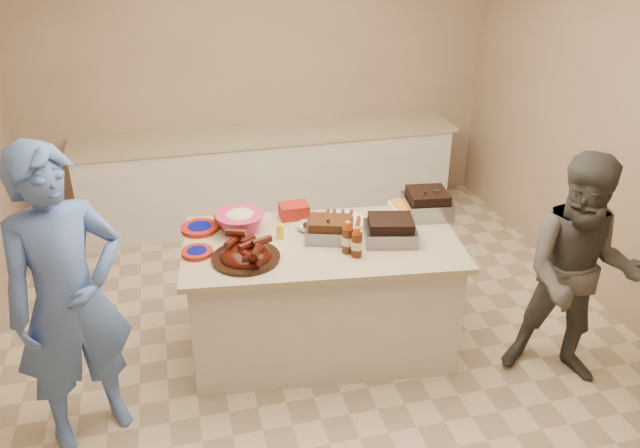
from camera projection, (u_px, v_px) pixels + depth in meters
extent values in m
cube|color=#47230F|center=(329.00, 239.00, 4.08)|extent=(0.36, 0.31, 0.09)
cube|color=black|center=(390.00, 240.00, 4.07)|extent=(0.38, 0.34, 0.10)
cube|color=gray|center=(426.00, 214.00, 4.41)|extent=(0.35, 0.35, 0.12)
cylinder|color=silver|center=(342.00, 222.00, 4.30)|extent=(0.41, 0.41, 0.05)
cube|color=orange|center=(413.00, 213.00, 4.43)|extent=(0.31, 0.23, 0.08)
cylinder|color=#421C0B|center=(356.00, 256.00, 3.88)|extent=(0.08, 0.08, 0.20)
cylinder|color=#421C0B|center=(347.00, 252.00, 3.93)|extent=(0.08, 0.08, 0.21)
cylinder|color=yellow|center=(280.00, 238.00, 4.09)|extent=(0.05, 0.05, 0.13)
imported|color=silver|center=(309.00, 230.00, 4.19)|extent=(0.16, 0.07, 0.15)
cylinder|color=maroon|center=(200.00, 230.00, 4.19)|extent=(0.28, 0.28, 0.03)
cylinder|color=maroon|center=(197.00, 254.00, 3.90)|extent=(0.22, 0.22, 0.03)
imported|color=#A27221|center=(222.00, 227.00, 4.24)|extent=(0.12, 0.11, 0.11)
cube|color=maroon|center=(294.00, 217.00, 4.37)|extent=(0.20, 0.15, 0.10)
imported|color=#4C6EB9|center=(96.00, 426.00, 3.75)|extent=(1.33, 1.90, 0.43)
imported|color=#4D4A45|center=(558.00, 372.00, 4.18)|extent=(1.42, 1.72, 0.59)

